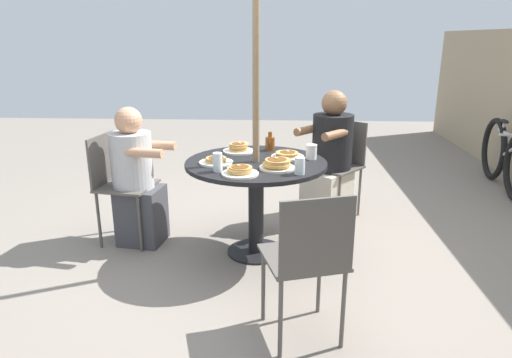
{
  "coord_description": "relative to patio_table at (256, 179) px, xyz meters",
  "views": [
    {
      "loc": [
        3.25,
        0.17,
        1.61
      ],
      "look_at": [
        0.0,
        0.0,
        0.6
      ],
      "focal_mm": 32.0,
      "sensor_mm": 36.0,
      "label": 1
    }
  ],
  "objects": [
    {
      "name": "pancake_plate_b",
      "position": [
        -0.29,
        -0.15,
        0.17
      ],
      "size": [
        0.25,
        0.25,
        0.08
      ],
      "color": "silver",
      "rests_on": "patio_table"
    },
    {
      "name": "pancake_plate_d",
      "position": [
        0.19,
        0.16,
        0.17
      ],
      "size": [
        0.25,
        0.25,
        0.08
      ],
      "color": "silver",
      "rests_on": "patio_table"
    },
    {
      "name": "bicycle",
      "position": [
        -1.72,
        2.65,
        -0.23
      ],
      "size": [
        1.51,
        0.44,
        0.74
      ],
      "rotation": [
        0.0,
        0.0,
        -0.12
      ],
      "color": "black",
      "rests_on": "ground"
    },
    {
      "name": "umbrella_pole",
      "position": [
        0.0,
        0.0,
        0.49
      ],
      "size": [
        0.05,
        0.05,
        2.18
      ],
      "primitive_type": "cylinder",
      "color": "#846B4C",
      "rests_on": "ground"
    },
    {
      "name": "drinking_glass_a",
      "position": [
        0.31,
        0.31,
        0.2
      ],
      "size": [
        0.07,
        0.07,
        0.11
      ],
      "primitive_type": "cylinder",
      "color": "silver",
      "rests_on": "patio_table"
    },
    {
      "name": "diner_east",
      "position": [
        -0.15,
        -0.96,
        -0.09
      ],
      "size": [
        0.38,
        0.5,
        1.11
      ],
      "rotation": [
        0.0,
        0.0,
        -0.15
      ],
      "color": "#3D3D42",
      "rests_on": "ground"
    },
    {
      "name": "diner_north",
      "position": [
        -0.74,
        0.63,
        -0.06
      ],
      "size": [
        0.58,
        0.57,
        1.18
      ],
      "rotation": [
        0.0,
        0.0,
        -2.27
      ],
      "color": "beige",
      "rests_on": "ground"
    },
    {
      "name": "pancake_plate_a",
      "position": [
        0.34,
        -0.09,
        0.16
      ],
      "size": [
        0.25,
        0.25,
        0.07
      ],
      "color": "silver",
      "rests_on": "patio_table"
    },
    {
      "name": "patio_chair_north",
      "position": [
        -0.87,
        0.73,
        -0.08
      ],
      "size": [
        0.57,
        0.57,
        0.88
      ],
      "rotation": [
        0.0,
        0.0,
        -2.27
      ],
      "color": "#514C47",
      "rests_on": "ground"
    },
    {
      "name": "ground_plane",
      "position": [
        0.0,
        0.0,
        -0.6
      ],
      "size": [
        12.0,
        12.0,
        0.0
      ],
      "primitive_type": "plane",
      "color": "gray"
    },
    {
      "name": "patio_table",
      "position": [
        0.0,
        0.0,
        0.0
      ],
      "size": [
        1.05,
        1.05,
        0.74
      ],
      "color": "black",
      "rests_on": "ground"
    },
    {
      "name": "patio_chair_south",
      "position": [
        1.09,
        0.33,
        -0.08
      ],
      "size": [
        0.51,
        0.51,
        0.88
      ],
      "rotation": [
        0.0,
        0.0,
        -4.42
      ],
      "color": "#514C47",
      "rests_on": "ground"
    },
    {
      "name": "syrup_bottle",
      "position": [
        -0.36,
        0.09,
        0.2
      ],
      "size": [
        0.1,
        0.08,
        0.15
      ],
      "color": "brown",
      "rests_on": "patio_table"
    },
    {
      "name": "coffee_cup",
      "position": [
        -0.09,
        0.41,
        0.2
      ],
      "size": [
        0.08,
        0.08,
        0.11
      ],
      "color": "white",
      "rests_on": "patio_table"
    },
    {
      "name": "patio_chair_east",
      "position": [
        -0.17,
        -1.12,
        -0.08
      ],
      "size": [
        0.46,
        0.46,
        0.88
      ],
      "rotation": [
        0.0,
        0.0,
        -0.15
      ],
      "color": "#514C47",
      "rests_on": "ground"
    },
    {
      "name": "drinking_glass_b",
      "position": [
        0.28,
        -0.25,
        0.2
      ],
      "size": [
        0.07,
        0.07,
        0.13
      ],
      "primitive_type": "cylinder",
      "color": "silver",
      "rests_on": "patio_table"
    },
    {
      "name": "pancake_plate_e",
      "position": [
        -0.12,
        0.23,
        0.16
      ],
      "size": [
        0.25,
        0.25,
        0.06
      ],
      "color": "silver",
      "rests_on": "patio_table"
    },
    {
      "name": "pancake_plate_c",
      "position": [
        0.07,
        -0.29,
        0.16
      ],
      "size": [
        0.25,
        0.25,
        0.06
      ],
      "color": "silver",
      "rests_on": "patio_table"
    }
  ]
}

